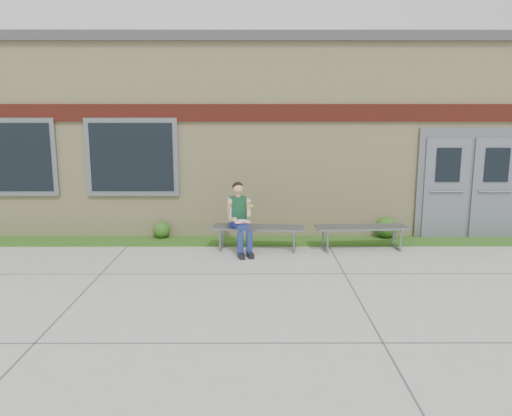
{
  "coord_description": "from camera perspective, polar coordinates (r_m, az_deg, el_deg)",
  "views": [
    {
      "loc": [
        -0.47,
        -7.32,
        2.6
      ],
      "look_at": [
        -0.45,
        1.7,
        0.87
      ],
      "focal_mm": 35.0,
      "sensor_mm": 36.0,
      "label": 1
    }
  ],
  "objects": [
    {
      "name": "bench_right",
      "position": [
        9.8,
        11.97,
        -2.66
      ],
      "size": [
        1.79,
        0.61,
        0.46
      ],
      "rotation": [
        0.0,
        0.0,
        0.07
      ],
      "color": "slate",
      "rests_on": "ground"
    },
    {
      "name": "girl",
      "position": [
        9.32,
        -1.85,
        -0.95
      ],
      "size": [
        0.54,
        0.83,
        1.33
      ],
      "rotation": [
        0.0,
        0.0,
        0.26
      ],
      "color": "navy",
      "rests_on": "ground"
    },
    {
      "name": "bench_left",
      "position": [
        9.59,
        0.19,
        -2.74
      ],
      "size": [
        1.79,
        0.65,
        0.45
      ],
      "rotation": [
        0.0,
        0.0,
        -0.09
      ],
      "color": "slate",
      "rests_on": "ground"
    },
    {
      "name": "ground",
      "position": [
        7.78,
        3.39,
        -8.71
      ],
      "size": [
        80.0,
        80.0,
        0.0
      ],
      "primitive_type": "plane",
      "color": "#9E9E99",
      "rests_on": "ground"
    },
    {
      "name": "school_building",
      "position": [
        13.32,
        1.91,
        8.68
      ],
      "size": [
        16.2,
        6.22,
        4.2
      ],
      "color": "beige",
      "rests_on": "ground"
    },
    {
      "name": "shrub_east",
      "position": [
        10.8,
        14.67,
        -2.14
      ],
      "size": [
        0.45,
        0.45,
        0.45
      ],
      "primitive_type": "sphere",
      "color": "#214F15",
      "rests_on": "grass_strip"
    },
    {
      "name": "shrub_mid",
      "position": [
        10.63,
        -10.74,
        -2.44
      ],
      "size": [
        0.35,
        0.35,
        0.35
      ],
      "primitive_type": "sphere",
      "color": "#214F15",
      "rests_on": "grass_strip"
    },
    {
      "name": "grass_strip",
      "position": [
        10.26,
        2.51,
        -3.8
      ],
      "size": [
        16.0,
        0.8,
        0.02
      ],
      "primitive_type": "cube",
      "color": "#214F15",
      "rests_on": "ground"
    }
  ]
}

